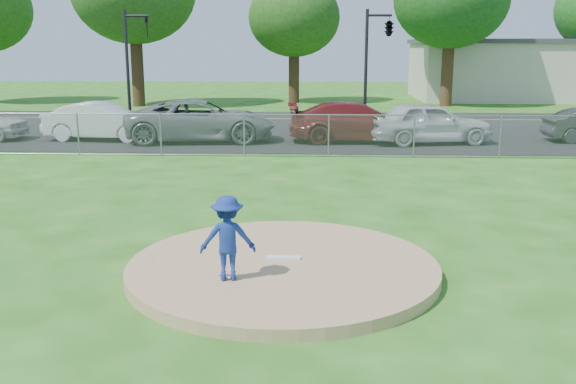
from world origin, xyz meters
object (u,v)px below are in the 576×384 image
Objects in this scene: traffic_signal_left at (132,56)px; parked_car_darkred at (356,122)px; pitcher at (228,238)px; parked_car_white at (102,121)px; traffic_cone at (148,136)px; parked_car_gray at (201,121)px; parked_car_pearl at (430,123)px; traffic_signal_center at (387,30)px; commercial_building at (527,69)px; tree_center at (294,5)px.

parked_car_darkred is (10.96, -6.25, -2.54)m from traffic_signal_left.
parked_car_white is at bearing -72.90° from pitcher.
traffic_signal_left is 9.10× the size of traffic_cone.
parked_car_white is 0.85× the size of parked_car_darkred.
parked_car_gray is at bearing -86.56° from parked_car_white.
parked_car_darkred is at bearing 72.21° from parked_car_pearl.
parked_car_white is 0.78× the size of parked_car_gray.
traffic_signal_center is at bearing -57.88° from parked_car_white.
parked_car_pearl is (13.87, -6.64, -2.52)m from traffic_signal_left.
traffic_cone is 11.34m from parked_car_pearl.
parked_car_gray is at bearing -85.75° from pitcher.
traffic_signal_center reaches higher than parked_car_gray.
traffic_signal_left is 12.79m from traffic_signal_center.
parked_car_gray is at bearing -141.81° from traffic_signal_center.
parked_car_white is (-12.30, -6.31, -3.82)m from traffic_signal_center.
parked_car_pearl is at bearing -117.45° from pitcher.
traffic_cone is 0.11× the size of parked_car_darkred.
commercial_building is at bearing 53.06° from traffic_signal_center.
parked_car_gray is (2.00, 0.89, 0.54)m from traffic_cone.
tree_center reaches higher than parked_car_white.
tree_center is 20.92m from traffic_cone.
parked_car_gray is 9.30m from parked_car_pearl.
commercial_building is 2.94× the size of parked_car_darkred.
parked_car_gray is 1.09× the size of parked_car_darkred.
traffic_signal_center reaches higher than traffic_cone.
parked_car_darkred is 2.94m from parked_car_pearl.
traffic_cone is 0.10× the size of parked_car_gray.
parked_car_gray is at bearing 78.45° from parked_car_pearl.
pitcher is at bearing -101.89° from traffic_signal_center.
pitcher is 16.44m from traffic_cone.
parked_car_pearl is (-10.89, -22.64, -1.31)m from commercial_building.
parked_car_gray is (-20.19, -22.42, -1.30)m from commercial_building.
parked_car_gray is (4.57, -6.42, -2.51)m from traffic_signal_left.
commercial_building is 1.67× the size of tree_center.
commercial_building is at bearing -48.51° from parked_car_gray.
traffic_cone is (-22.20, -23.31, -1.84)m from commercial_building.
parked_car_white is at bearing 154.87° from traffic_cone.
parked_car_pearl reaches higher than traffic_cone.
tree_center is 1.76× the size of traffic_signal_left.
traffic_signal_center reaches higher than parked_car_pearl.
parked_car_pearl reaches higher than pitcher.
commercial_building is 26.22m from parked_car_darkred.
parked_car_white is at bearing -137.49° from commercial_building.
parked_car_white reaches higher than traffic_cone.
tree_center is at bearing 5.69° from parked_car_darkred.
parked_car_pearl is at bearing -101.86° from parked_car_darkred.
commercial_building is at bearing -42.52° from parked_car_white.
parked_car_white is at bearing 78.41° from parked_car_pearl.
tree_center is 20.52m from parked_car_white.
parked_car_pearl is at bearing -86.46° from parked_car_white.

